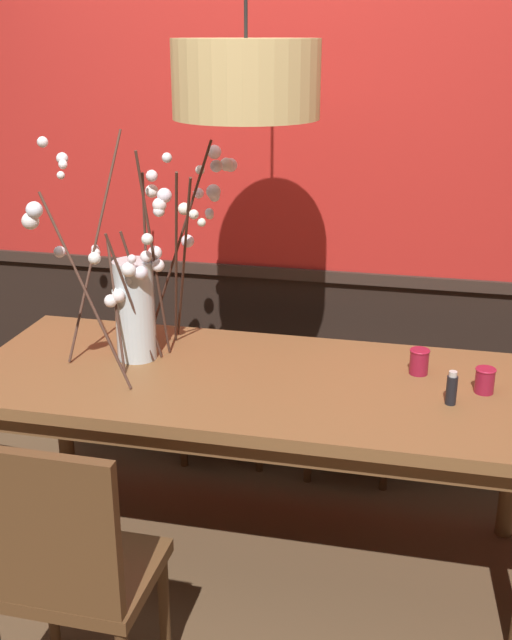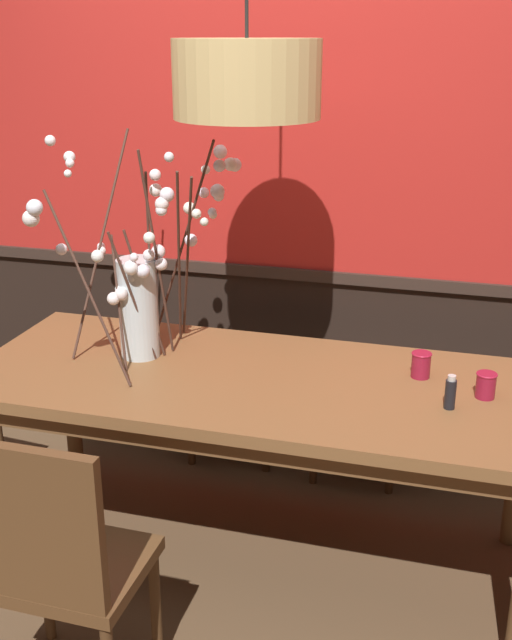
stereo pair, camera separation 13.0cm
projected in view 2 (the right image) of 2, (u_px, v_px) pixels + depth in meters
name	position (u px, v px, depth m)	size (l,w,h in m)	color
ground_plane	(256.00, 552.00, 3.12)	(24.00, 24.00, 0.00)	brown
back_wall	(305.00, 186.00, 3.36)	(4.95, 0.14, 2.67)	black
dining_table	(256.00, 397.00, 2.88)	(2.13, 0.88, 0.77)	brown
chair_far_side_right	(363.00, 355.00, 3.61)	(0.42, 0.44, 0.99)	brown
chair_far_side_left	(238.00, 348.00, 3.77)	(0.46, 0.43, 0.93)	brown
chair_near_side_left	(54.00, 559.00, 2.23)	(0.46, 0.39, 0.95)	brown
vase_with_blossoms	(142.00, 288.00, 2.95)	(0.74, 0.79, 0.84)	silver
candle_holder_nearer_center	(486.00, 385.00, 2.68)	(0.07, 0.07, 0.09)	maroon
candle_holder_nearer_edge	(421.00, 365.00, 2.84)	(0.07, 0.07, 0.10)	maroon
condiment_bottle	(450.00, 393.00, 2.60)	(0.04, 0.04, 0.12)	black
pendant_lamp	(247.00, 79.00, 2.55)	(0.49, 0.49, 0.99)	tan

